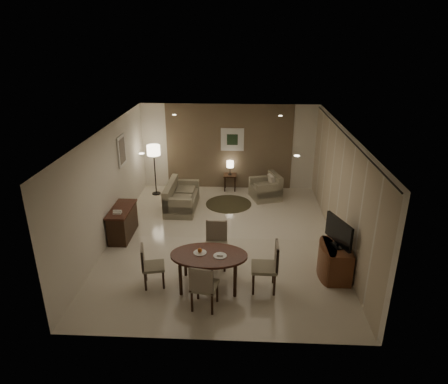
# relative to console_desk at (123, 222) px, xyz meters

# --- Properties ---
(room_shell) EXTENTS (5.50, 7.00, 2.70)m
(room_shell) POSITION_rel_console_desk_xyz_m (2.49, 0.40, 0.98)
(room_shell) COLOR beige
(room_shell) RESTS_ON ground
(taupe_accent) EXTENTS (3.96, 0.03, 2.70)m
(taupe_accent) POSITION_rel_console_desk_xyz_m (2.49, 3.48, 0.98)
(taupe_accent) COLOR brown
(taupe_accent) RESTS_ON wall_back
(curtain_wall) EXTENTS (0.08, 6.70, 2.58)m
(curtain_wall) POSITION_rel_console_desk_xyz_m (5.17, 0.00, 0.95)
(curtain_wall) COLOR beige
(curtain_wall) RESTS_ON wall_right
(curtain_rod) EXTENTS (0.03, 6.80, 0.03)m
(curtain_rod) POSITION_rel_console_desk_xyz_m (5.17, 0.00, 2.27)
(curtain_rod) COLOR black
(curtain_rod) RESTS_ON wall_right
(art_back_frame) EXTENTS (0.72, 0.03, 0.72)m
(art_back_frame) POSITION_rel_console_desk_xyz_m (2.59, 3.46, 1.23)
(art_back_frame) COLOR silver
(art_back_frame) RESTS_ON wall_back
(art_back_canvas) EXTENTS (0.34, 0.01, 0.34)m
(art_back_canvas) POSITION_rel_console_desk_xyz_m (2.59, 3.44, 1.23)
(art_back_canvas) COLOR #1E321B
(art_back_canvas) RESTS_ON wall_back
(art_left_frame) EXTENTS (0.03, 0.60, 0.80)m
(art_left_frame) POSITION_rel_console_desk_xyz_m (-0.23, 1.20, 1.48)
(art_left_frame) COLOR silver
(art_left_frame) RESTS_ON wall_left
(art_left_canvas) EXTENTS (0.01, 0.46, 0.64)m
(art_left_canvas) POSITION_rel_console_desk_xyz_m (-0.21, 1.20, 1.48)
(art_left_canvas) COLOR gray
(art_left_canvas) RESTS_ON wall_left
(downlight_nl) EXTENTS (0.10, 0.10, 0.01)m
(downlight_nl) POSITION_rel_console_desk_xyz_m (1.09, -1.80, 2.31)
(downlight_nl) COLOR white
(downlight_nl) RESTS_ON ceiling
(downlight_nr) EXTENTS (0.10, 0.10, 0.01)m
(downlight_nr) POSITION_rel_console_desk_xyz_m (3.89, -1.80, 2.31)
(downlight_nr) COLOR white
(downlight_nr) RESTS_ON ceiling
(downlight_fl) EXTENTS (0.10, 0.10, 0.01)m
(downlight_fl) POSITION_rel_console_desk_xyz_m (1.09, 1.80, 2.31)
(downlight_fl) COLOR white
(downlight_fl) RESTS_ON ceiling
(downlight_fr) EXTENTS (0.10, 0.10, 0.01)m
(downlight_fr) POSITION_rel_console_desk_xyz_m (3.89, 1.80, 2.31)
(downlight_fr) COLOR white
(downlight_fr) RESTS_ON ceiling
(console_desk) EXTENTS (0.48, 1.20, 0.75)m
(console_desk) POSITION_rel_console_desk_xyz_m (0.00, 0.00, 0.00)
(console_desk) COLOR #4A2417
(console_desk) RESTS_ON floor
(telephone) EXTENTS (0.20, 0.14, 0.09)m
(telephone) POSITION_rel_console_desk_xyz_m (0.00, -0.30, 0.43)
(telephone) COLOR white
(telephone) RESTS_ON console_desk
(tv_cabinet) EXTENTS (0.48, 0.90, 0.70)m
(tv_cabinet) POSITION_rel_console_desk_xyz_m (4.89, -1.50, -0.03)
(tv_cabinet) COLOR brown
(tv_cabinet) RESTS_ON floor
(flat_tv) EXTENTS (0.36, 0.85, 0.60)m
(flat_tv) POSITION_rel_console_desk_xyz_m (4.87, -1.50, 0.65)
(flat_tv) COLOR black
(flat_tv) RESTS_ON tv_cabinet
(dining_table) EXTENTS (1.51, 0.95, 0.71)m
(dining_table) POSITION_rel_console_desk_xyz_m (2.30, -1.97, -0.02)
(dining_table) COLOR #4A2417
(dining_table) RESTS_ON floor
(chair_near) EXTENTS (0.53, 0.53, 0.94)m
(chair_near) POSITION_rel_console_desk_xyz_m (2.28, -2.64, 0.10)
(chair_near) COLOR gray
(chair_near) RESTS_ON floor
(chair_far) EXTENTS (0.48, 0.48, 0.98)m
(chair_far) POSITION_rel_console_desk_xyz_m (2.39, -1.26, 0.12)
(chair_far) COLOR gray
(chair_far) RESTS_ON floor
(chair_left) EXTENTS (0.50, 0.50, 0.87)m
(chair_left) POSITION_rel_console_desk_xyz_m (1.20, -1.99, 0.06)
(chair_left) COLOR gray
(chair_left) RESTS_ON floor
(chair_right) EXTENTS (0.50, 0.50, 1.01)m
(chair_right) POSITION_rel_console_desk_xyz_m (3.38, -2.03, 0.13)
(chair_right) COLOR gray
(chair_right) RESTS_ON floor
(plate_a) EXTENTS (0.26, 0.26, 0.02)m
(plate_a) POSITION_rel_console_desk_xyz_m (2.12, -1.92, 0.34)
(plate_a) COLOR white
(plate_a) RESTS_ON dining_table
(plate_b) EXTENTS (0.26, 0.26, 0.02)m
(plate_b) POSITION_rel_console_desk_xyz_m (2.52, -2.02, 0.34)
(plate_b) COLOR white
(plate_b) RESTS_ON dining_table
(fruit_apple) EXTENTS (0.09, 0.09, 0.09)m
(fruit_apple) POSITION_rel_console_desk_xyz_m (2.12, -1.92, 0.40)
(fruit_apple) COLOR #B45014
(fruit_apple) RESTS_ON plate_a
(napkin) EXTENTS (0.12, 0.08, 0.03)m
(napkin) POSITION_rel_console_desk_xyz_m (2.52, -2.02, 0.37)
(napkin) COLOR white
(napkin) RESTS_ON plate_b
(round_rug) EXTENTS (1.34, 1.34, 0.01)m
(round_rug) POSITION_rel_console_desk_xyz_m (2.53, 2.10, -0.37)
(round_rug) COLOR #403B23
(round_rug) RESTS_ON floor
(sofa) EXTENTS (1.62, 0.83, 0.76)m
(sofa) POSITION_rel_console_desk_xyz_m (1.21, 1.76, 0.00)
(sofa) COLOR gray
(sofa) RESTS_ON floor
(armchair) EXTENTS (1.02, 1.05, 0.75)m
(armchair) POSITION_rel_console_desk_xyz_m (3.63, 2.61, -0.00)
(armchair) COLOR gray
(armchair) RESTS_ON floor
(side_table) EXTENTS (0.40, 0.40, 0.51)m
(side_table) POSITION_rel_console_desk_xyz_m (2.53, 3.25, -0.12)
(side_table) COLOR black
(side_table) RESTS_ON floor
(table_lamp) EXTENTS (0.22, 0.22, 0.50)m
(table_lamp) POSITION_rel_console_desk_xyz_m (2.53, 3.25, 0.39)
(table_lamp) COLOR #FFEAC1
(table_lamp) RESTS_ON side_table
(floor_lamp) EXTENTS (0.40, 0.40, 1.57)m
(floor_lamp) POSITION_rel_console_desk_xyz_m (0.24, 2.78, 0.41)
(floor_lamp) COLOR #FFE5B7
(floor_lamp) RESTS_ON floor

